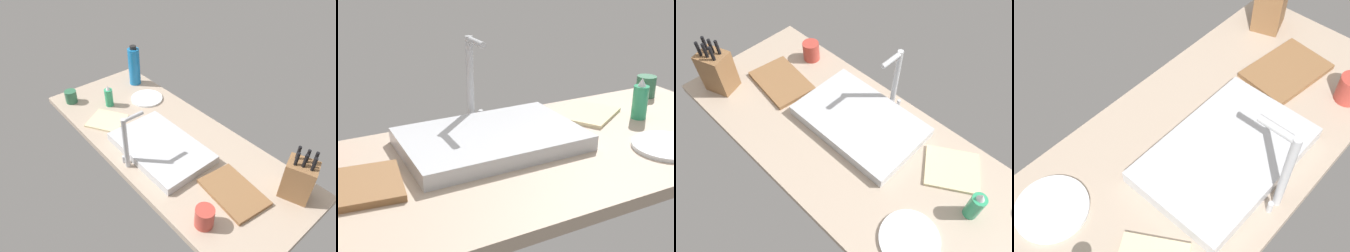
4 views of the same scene
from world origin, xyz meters
The scene contains 8 objects.
countertop_slab centered at (0.00, 0.00, 1.75)cm, with size 163.52×66.25×3.50cm, color tan.
sink_basin centered at (-6.06, 8.62, 5.78)cm, with size 51.62×33.42×4.55cm, color #B7BABF.
faucet centered at (-3.98, 27.09, 19.98)cm, with size 5.50×11.87×28.89cm.
cutting_board centered at (-49.47, 1.33, 4.40)cm, with size 28.80×19.65×1.80cm, color brown.
soap_bottle centered at (48.43, 6.36, 9.68)cm, with size 5.11×5.11×14.18cm.
dinner_plate centered at (38.94, -15.95, 4.10)cm, with size 20.51×20.51×1.20cm, color white.
dish_towel centered at (34.42, 16.84, 4.10)cm, with size 20.34×17.84×1.20cm, color beige.
ceramic_cup centered at (67.36, 23.15, 7.55)cm, with size 7.37×7.37×8.11cm, color #2D6647.
Camera 2 is at (-56.62, -98.61, 58.21)cm, focal length 47.46 mm.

